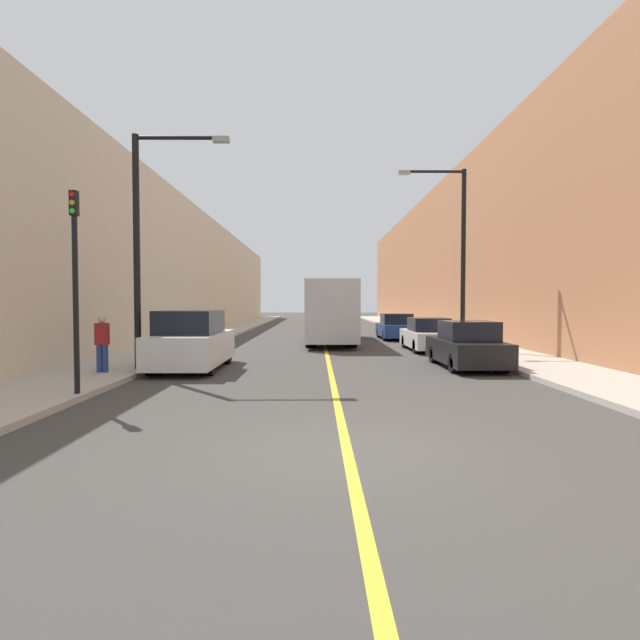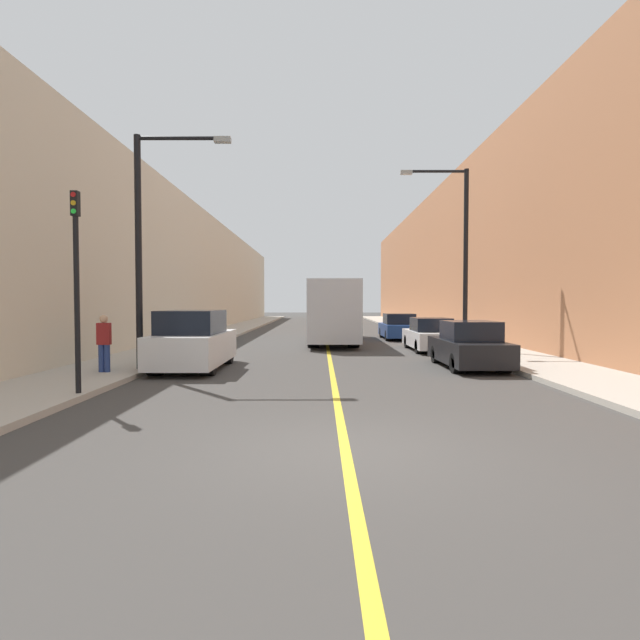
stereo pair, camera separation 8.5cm
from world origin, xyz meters
name	(u,v)px [view 2 (the right image)]	position (x,y,z in m)	size (l,w,h in m)	color
ground_plane	(343,451)	(0.00, 0.00, 0.00)	(200.00, 200.00, 0.00)	#3F3D3A
sidewalk_left	(228,331)	(-7.08, 30.00, 0.07)	(2.97, 72.00, 0.15)	#B2AA9E
sidewalk_right	(417,330)	(7.08, 30.00, 0.07)	(2.97, 72.00, 0.15)	#B2AA9E
building_row_left	(181,273)	(-10.56, 30.00, 4.38)	(4.00, 72.00, 8.75)	beige
building_row_right	(464,258)	(10.56, 30.00, 5.48)	(4.00, 72.00, 10.96)	#B2724C
road_center_line	(323,331)	(0.00, 30.00, 0.00)	(0.16, 72.00, 0.01)	gold
bus	(329,310)	(0.27, 20.17, 1.74)	(2.48, 11.01, 3.24)	silver
parked_suv_left	(191,342)	(-4.49, 8.90, 0.89)	(1.99, 4.65, 1.92)	silver
car_right_near	(466,347)	(4.57, 9.27, 0.70)	(1.79, 4.24, 1.57)	black
car_right_mid	(427,336)	(4.58, 15.15, 0.67)	(1.77, 4.36, 1.49)	silver
car_right_far	(396,328)	(4.28, 22.16, 0.68)	(1.89, 4.32, 1.52)	navy
street_lamp_left	(145,234)	(-5.61, 7.95, 4.26)	(2.93, 0.24, 7.08)	black
street_lamp_right	(457,246)	(5.63, 14.24, 4.59)	(2.93, 0.24, 7.73)	black
traffic_light	(74,284)	(-5.79, 3.85, 2.59)	(0.16, 0.18, 4.49)	black
pedestrian	(101,343)	(-6.68, 7.24, 1.01)	(0.37, 0.23, 1.67)	navy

